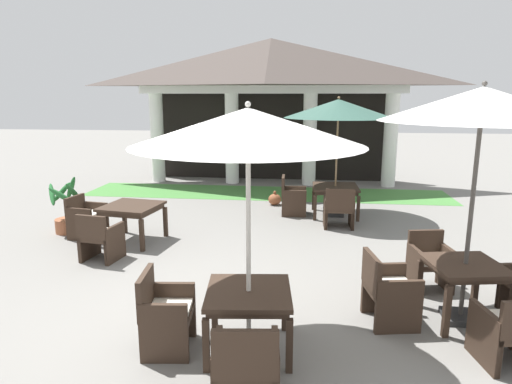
# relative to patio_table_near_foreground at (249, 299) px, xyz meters

# --- Properties ---
(ground_plane) EXTENTS (60.00, 60.00, 0.00)m
(ground_plane) POSITION_rel_patio_table_near_foreground_xyz_m (-0.58, 0.48, -0.60)
(ground_plane) COLOR gray
(background_pavilion) EXTENTS (8.55, 2.86, 4.45)m
(background_pavilion) POSITION_rel_patio_table_near_foreground_xyz_m (-0.58, 9.63, 2.80)
(background_pavilion) COLOR white
(background_pavilion) RESTS_ON ground
(lawn_strip) EXTENTS (10.35, 1.93, 0.01)m
(lawn_strip) POSITION_rel_patio_table_near_foreground_xyz_m (-0.58, 8.10, -0.60)
(lawn_strip) COLOR #47843D
(lawn_strip) RESTS_ON ground
(patio_table_near_foreground) EXTENTS (1.00, 1.00, 0.70)m
(patio_table_near_foreground) POSITION_rel_patio_table_near_foreground_xyz_m (0.00, 0.00, 0.00)
(patio_table_near_foreground) COLOR #38281E
(patio_table_near_foreground) RESTS_ON ground
(patio_umbrella_near_foreground) EXTENTS (2.38, 2.38, 2.71)m
(patio_umbrella_near_foreground) POSITION_rel_patio_table_near_foreground_xyz_m (0.00, 0.00, 1.84)
(patio_umbrella_near_foreground) COLOR #2D2D2D
(patio_umbrella_near_foreground) RESTS_ON ground
(patio_chair_near_foreground_west) EXTENTS (0.58, 0.65, 0.90)m
(patio_chair_near_foreground_west) POSITION_rel_patio_table_near_foreground_xyz_m (-0.92, -0.10, -0.19)
(patio_chair_near_foreground_west) COLOR #38281E
(patio_chair_near_foreground_west) RESTS_ON ground
(patio_chair_near_foreground_south) EXTENTS (0.65, 0.65, 0.88)m
(patio_chair_near_foreground_south) POSITION_rel_patio_table_near_foreground_xyz_m (0.10, -0.92, -0.21)
(patio_chair_near_foreground_south) COLOR #38281E
(patio_chair_near_foreground_south) RESTS_ON ground
(patio_table_mid_left) EXTENTS (1.05, 1.05, 0.70)m
(patio_table_mid_left) POSITION_rel_patio_table_near_foreground_xyz_m (1.26, 5.87, 0.01)
(patio_table_mid_left) COLOR #38281E
(patio_table_mid_left) RESTS_ON ground
(patio_umbrella_mid_left) EXTENTS (2.46, 2.46, 2.75)m
(patio_umbrella_mid_left) POSITION_rel_patio_table_near_foreground_xyz_m (1.26, 5.87, 1.86)
(patio_umbrella_mid_left) COLOR #2D2D2D
(patio_umbrella_mid_left) RESTS_ON ground
(patio_chair_mid_left_south) EXTENTS (0.63, 0.59, 0.89)m
(patio_chair_mid_left_south) POSITION_rel_patio_table_near_foreground_xyz_m (1.28, 4.87, -0.20)
(patio_chair_mid_left_south) COLOR #38281E
(patio_chair_mid_left_south) RESTS_ON ground
(patio_chair_mid_left_west) EXTENTS (0.59, 0.58, 0.92)m
(patio_chair_mid_left_west) POSITION_rel_patio_table_near_foreground_xyz_m (0.26, 5.84, -0.20)
(patio_chair_mid_left_west) COLOR #38281E
(patio_chair_mid_left_west) RESTS_ON ground
(patio_table_mid_right) EXTENTS (1.13, 1.13, 0.73)m
(patio_table_mid_right) POSITION_rel_patio_table_near_foreground_xyz_m (-2.72, 3.46, 0.03)
(patio_table_mid_right) COLOR #38281E
(patio_table_mid_right) RESTS_ON ground
(patio_chair_mid_right_south) EXTENTS (0.65, 0.64, 0.85)m
(patio_chair_mid_right_south) POSITION_rel_patio_table_near_foreground_xyz_m (-2.88, 2.43, -0.21)
(patio_chair_mid_right_south) COLOR #38281E
(patio_chair_mid_right_south) RESTS_ON ground
(patio_chair_mid_right_west) EXTENTS (0.66, 0.67, 0.83)m
(patio_chair_mid_right_west) POSITION_rel_patio_table_near_foreground_xyz_m (-3.74, 3.62, -0.20)
(patio_chair_mid_right_west) COLOR #38281E
(patio_chair_mid_right_west) RESTS_ON ground
(patio_table_far_back) EXTENTS (0.99, 0.99, 0.75)m
(patio_table_far_back) POSITION_rel_patio_table_near_foreground_xyz_m (2.56, 0.97, 0.04)
(patio_table_far_back) COLOR #38281E
(patio_table_far_back) RESTS_ON ground
(patio_umbrella_far_back) EXTENTS (2.32, 2.32, 2.93)m
(patio_umbrella_far_back) POSITION_rel_patio_table_near_foreground_xyz_m (2.56, 0.97, 2.05)
(patio_umbrella_far_back) COLOR #2D2D2D
(patio_umbrella_far_back) RESTS_ON ground
(patio_chair_far_back_west) EXTENTS (0.66, 0.70, 0.89)m
(patio_chair_far_back_west) POSITION_rel_patio_table_near_foreground_xyz_m (1.62, 0.80, -0.19)
(patio_chair_far_back_west) COLOR #38281E
(patio_chair_far_back_west) RESTS_ON ground
(patio_chair_far_back_south) EXTENTS (0.65, 0.67, 0.82)m
(patio_chair_far_back_south) POSITION_rel_patio_table_near_foreground_xyz_m (2.73, 0.03, -0.22)
(patio_chair_far_back_south) COLOR #38281E
(patio_chair_far_back_south) RESTS_ON ground
(patio_chair_far_back_north) EXTENTS (0.62, 0.58, 0.83)m
(patio_chair_far_back_north) POSITION_rel_patio_table_near_foreground_xyz_m (2.39, 1.90, -0.21)
(patio_chair_far_back_north) COLOR #38281E
(patio_chair_far_back_north) RESTS_ON ground
(potted_palm_left_edge) EXTENTS (0.72, 0.69, 1.18)m
(potted_palm_left_edge) POSITION_rel_patio_table_near_foreground_xyz_m (-4.28, 3.86, -0.25)
(potted_palm_left_edge) COLOR #995638
(potted_palm_left_edge) RESTS_ON ground
(terracotta_urn) EXTENTS (0.33, 0.33, 0.37)m
(terracotta_urn) POSITION_rel_patio_table_near_foreground_xyz_m (-0.22, 6.72, -0.46)
(terracotta_urn) COLOR brown
(terracotta_urn) RESTS_ON ground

